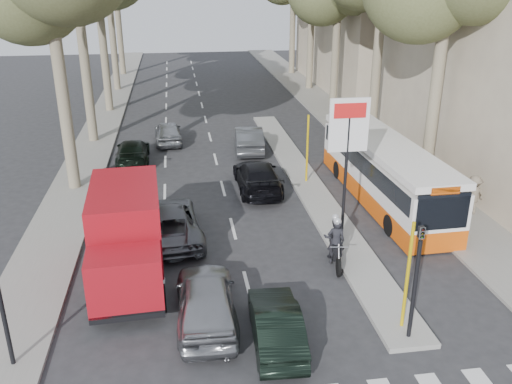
% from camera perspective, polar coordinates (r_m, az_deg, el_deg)
% --- Properties ---
extents(ground, '(120.00, 120.00, 0.00)m').
position_cam_1_polar(ground, '(16.87, 3.17, -13.25)').
color(ground, '#28282B').
rests_on(ground, ground).
extents(sidewalk_right, '(3.20, 70.00, 0.12)m').
position_cam_1_polar(sidewalk_right, '(41.30, 8.02, 8.32)').
color(sidewalk_right, gray).
rests_on(sidewalk_right, ground).
extents(median_left, '(2.40, 64.00, 0.12)m').
position_cam_1_polar(median_left, '(42.87, -15.25, 8.27)').
color(median_left, gray).
rests_on(median_left, ground).
extents(traffic_island, '(1.50, 26.00, 0.16)m').
position_cam_1_polar(traffic_island, '(27.01, 5.29, 1.03)').
color(traffic_island, gray).
rests_on(traffic_island, ground).
extents(billboard, '(1.50, 12.10, 5.60)m').
position_cam_1_polar(billboard, '(20.38, 9.58, 4.52)').
color(billboard, yellow).
rests_on(billboard, ground).
extents(traffic_light_island, '(0.16, 0.41, 3.60)m').
position_cam_1_polar(traffic_light_island, '(15.29, 16.65, -7.29)').
color(traffic_light_island, black).
rests_on(traffic_light_island, ground).
extents(silver_hatchback, '(1.86, 4.45, 1.50)m').
position_cam_1_polar(silver_hatchback, '(16.43, -5.27, -11.22)').
color(silver_hatchback, gray).
rests_on(silver_hatchback, ground).
extents(dark_hatchback, '(1.48, 3.79, 1.23)m').
position_cam_1_polar(dark_hatchback, '(15.63, 2.12, -13.68)').
color(dark_hatchback, black).
rests_on(dark_hatchback, ground).
extents(queue_car_a, '(2.85, 5.31, 1.42)m').
position_cam_1_polar(queue_car_a, '(21.46, -9.25, -3.13)').
color(queue_car_a, '#53555B').
rests_on(queue_car_a, ground).
extents(queue_car_b, '(1.97, 4.85, 1.41)m').
position_cam_1_polar(queue_car_b, '(25.92, 0.15, 1.67)').
color(queue_car_b, black).
rests_on(queue_car_b, ground).
extents(queue_car_c, '(1.76, 3.99, 1.33)m').
position_cam_1_polar(queue_car_c, '(33.79, -9.23, 6.22)').
color(queue_car_c, gray).
rests_on(queue_car_c, ground).
extents(queue_car_d, '(1.88, 4.54, 1.46)m').
position_cam_1_polar(queue_car_d, '(31.81, -0.76, 5.63)').
color(queue_car_d, '#4B4D52').
rests_on(queue_car_d, ground).
extents(queue_car_e, '(1.83, 4.34, 1.25)m').
position_cam_1_polar(queue_car_e, '(30.58, -12.83, 4.18)').
color(queue_car_e, black).
rests_on(queue_car_e, ground).
extents(red_truck, '(2.50, 5.97, 3.14)m').
position_cam_1_polar(red_truck, '(18.55, -13.48, -4.43)').
color(red_truck, black).
rests_on(red_truck, ground).
extents(city_bus, '(2.62, 10.74, 2.81)m').
position_cam_1_polar(city_bus, '(25.10, 13.35, 2.26)').
color(city_bus, '#D9500C').
rests_on(city_bus, ground).
extents(motorcycle, '(0.89, 2.18, 1.86)m').
position_cam_1_polar(motorcycle, '(19.66, 8.32, -5.09)').
color(motorcycle, black).
rests_on(motorcycle, ground).
extents(pedestrian_near, '(0.94, 1.02, 1.60)m').
position_cam_1_polar(pedestrian_near, '(22.79, 18.68, -1.94)').
color(pedestrian_near, '#3A2D43').
rests_on(pedestrian_near, sidewalk_right).
extents(pedestrian_far, '(1.19, 0.72, 1.72)m').
position_cam_1_polar(pedestrian_far, '(24.80, 21.90, -0.28)').
color(pedestrian_far, '#716555').
rests_on(pedestrian_far, sidewalk_right).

